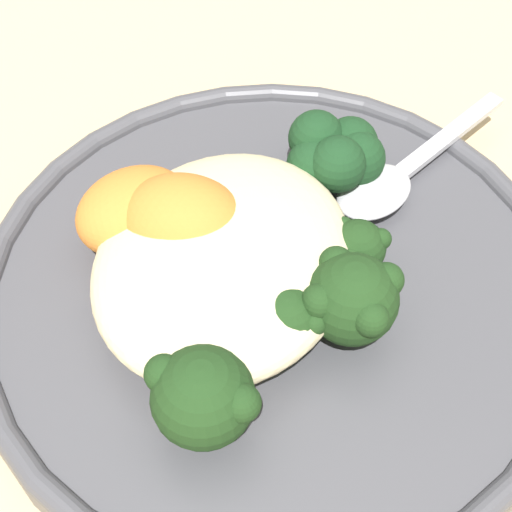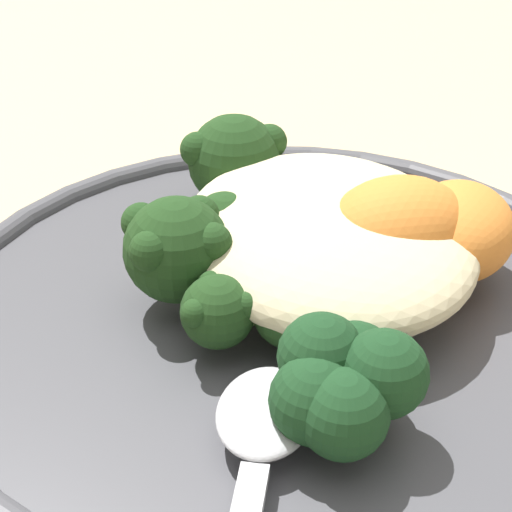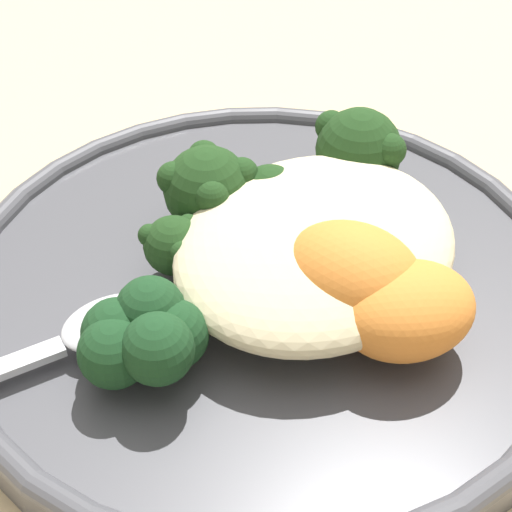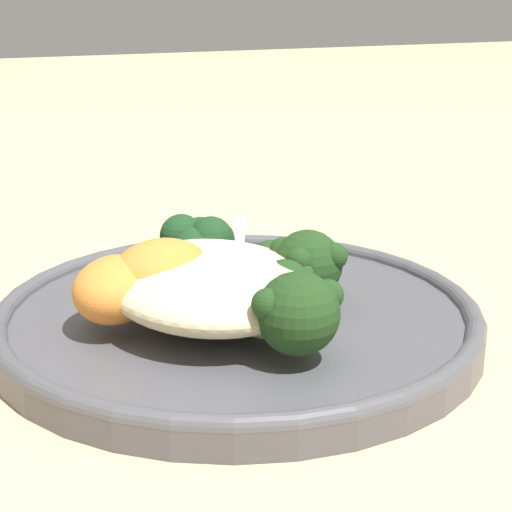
% 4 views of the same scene
% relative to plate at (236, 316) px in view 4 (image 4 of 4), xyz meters
% --- Properties ---
extents(ground_plane, '(4.00, 4.00, 0.00)m').
position_rel_plate_xyz_m(ground_plane, '(-0.00, -0.01, -0.01)').
color(ground_plane, '#D6B784').
extents(plate, '(0.29, 0.29, 0.02)m').
position_rel_plate_xyz_m(plate, '(0.00, 0.00, 0.00)').
color(plate, '#4C4C51').
rests_on(plate, ground_plane).
extents(quinoa_mound, '(0.14, 0.12, 0.04)m').
position_rel_plate_xyz_m(quinoa_mound, '(-0.01, 0.02, 0.03)').
color(quinoa_mound, beige).
rests_on(quinoa_mound, plate).
extents(broccoli_stalk_0, '(0.12, 0.08, 0.04)m').
position_rel_plate_xyz_m(broccoli_stalk_0, '(-0.07, 0.00, 0.03)').
color(broccoli_stalk_0, '#8EB25B').
rests_on(broccoli_stalk_0, plate).
extents(broccoli_stalk_1, '(0.05, 0.09, 0.03)m').
position_rel_plate_xyz_m(broccoli_stalk_1, '(-0.03, -0.00, 0.02)').
color(broccoli_stalk_1, '#8EB25B').
rests_on(broccoli_stalk_1, plate).
extents(broccoli_stalk_2, '(0.04, 0.10, 0.04)m').
position_rel_plate_xyz_m(broccoli_stalk_2, '(-0.01, -0.03, 0.03)').
color(broccoli_stalk_2, '#8EB25B').
rests_on(broccoli_stalk_2, plate).
extents(broccoli_stalk_3, '(0.05, 0.09, 0.03)m').
position_rel_plate_xyz_m(broccoli_stalk_3, '(0.01, -0.02, 0.02)').
color(broccoli_stalk_3, '#8EB25B').
rests_on(broccoli_stalk_3, plate).
extents(broccoli_stalk_4, '(0.07, 0.08, 0.03)m').
position_rel_plate_xyz_m(broccoli_stalk_4, '(0.02, 0.01, 0.02)').
color(broccoli_stalk_4, '#8EB25B').
rests_on(broccoli_stalk_4, plate).
extents(sweet_potato_chunk_0, '(0.07, 0.07, 0.04)m').
position_rel_plate_xyz_m(sweet_potato_chunk_0, '(-0.00, 0.07, 0.03)').
color(sweet_potato_chunk_0, orange).
rests_on(sweet_potato_chunk_0, plate).
extents(sweet_potato_chunk_1, '(0.06, 0.07, 0.04)m').
position_rel_plate_xyz_m(sweet_potato_chunk_1, '(-0.00, 0.05, 0.03)').
color(sweet_potato_chunk_1, orange).
rests_on(sweet_potato_chunk_1, plate).
extents(kale_tuft, '(0.05, 0.05, 0.04)m').
position_rel_plate_xyz_m(kale_tuft, '(0.07, -0.00, 0.03)').
color(kale_tuft, '#193D1E').
rests_on(kale_tuft, plate).
extents(spoon, '(0.13, 0.07, 0.01)m').
position_rel_plate_xyz_m(spoon, '(0.08, -0.03, 0.01)').
color(spoon, silver).
rests_on(spoon, plate).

